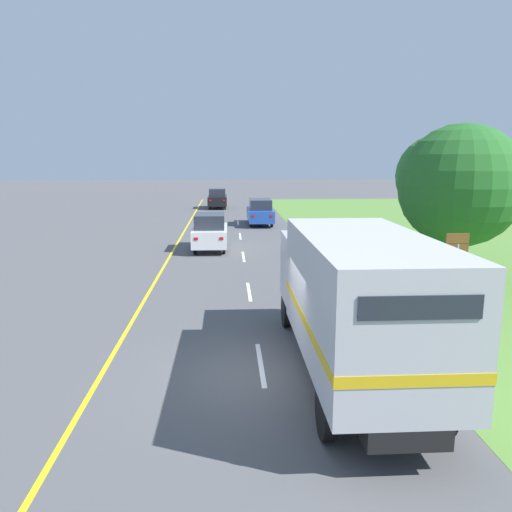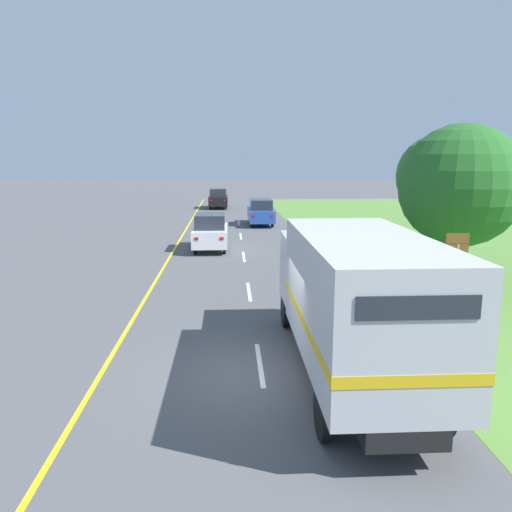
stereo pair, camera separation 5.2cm
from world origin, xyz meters
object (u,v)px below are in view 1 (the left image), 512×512
(horse_trailer_truck, at_px, (353,296))
(roadside_tree_near, at_px, (460,186))
(lead_car_black_ahead, at_px, (217,198))
(roadside_tree_mid, at_px, (437,176))
(highway_sign, at_px, (433,265))
(lead_car_white, at_px, (210,232))
(delineator_post, at_px, (396,302))
(lead_car_blue_ahead, at_px, (260,212))

(horse_trailer_truck, xyz_separation_m, roadside_tree_near, (6.28, 8.56, 1.90))
(horse_trailer_truck, xyz_separation_m, lead_car_black_ahead, (-3.73, 38.18, -0.94))
(horse_trailer_truck, relative_size, roadside_tree_near, 1.30)
(roadside_tree_near, distance_m, roadside_tree_mid, 5.20)
(lead_car_black_ahead, bearing_deg, highway_sign, -77.44)
(lead_car_white, height_order, highway_sign, highway_sign)
(lead_car_black_ahead, bearing_deg, delineator_post, -79.73)
(horse_trailer_truck, relative_size, highway_sign, 3.14)
(roadside_tree_near, bearing_deg, highway_sign, -123.09)
(roadside_tree_mid, bearing_deg, delineator_post, -118.14)
(roadside_tree_near, bearing_deg, lead_car_black_ahead, 108.69)
(lead_car_white, height_order, lead_car_blue_ahead, lead_car_white)
(roadside_tree_near, bearing_deg, horse_trailer_truck, -126.28)
(lead_car_white, bearing_deg, lead_car_blue_ahead, 71.47)
(horse_trailer_truck, height_order, highway_sign, horse_trailer_truck)
(lead_car_blue_ahead, height_order, lead_car_black_ahead, lead_car_black_ahead)
(roadside_tree_near, height_order, roadside_tree_mid, roadside_tree_near)
(horse_trailer_truck, xyz_separation_m, delineator_post, (2.43, 4.17, -1.40))
(roadside_tree_mid, xyz_separation_m, delineator_post, (-5.05, -9.45, -3.49))
(horse_trailer_truck, bearing_deg, lead_car_blue_ahead, 90.82)
(lead_car_blue_ahead, relative_size, lead_car_black_ahead, 1.18)
(horse_trailer_truck, distance_m, highway_sign, 5.98)
(lead_car_white, relative_size, lead_car_black_ahead, 1.02)
(roadside_tree_near, xyz_separation_m, roadside_tree_mid, (1.20, 5.05, 0.18))
(lead_car_white, xyz_separation_m, roadside_tree_near, (9.98, -7.51, 2.83))
(lead_car_blue_ahead, height_order, highway_sign, highway_sign)
(highway_sign, bearing_deg, horse_trailer_truck, -128.78)
(roadside_tree_mid, bearing_deg, lead_car_black_ahead, 114.54)
(lead_car_blue_ahead, relative_size, highway_sign, 1.79)
(lead_car_white, height_order, delineator_post, lead_car_white)
(horse_trailer_truck, bearing_deg, roadside_tree_mid, 61.19)
(highway_sign, bearing_deg, delineator_post, -159.63)
(lead_car_black_ahead, bearing_deg, horse_trailer_truck, -84.42)
(horse_trailer_truck, bearing_deg, roadside_tree_near, 53.72)
(lead_car_black_ahead, bearing_deg, roadside_tree_mid, -65.46)
(lead_car_blue_ahead, distance_m, delineator_post, 22.02)
(highway_sign, height_order, roadside_tree_mid, roadside_tree_mid)
(lead_car_black_ahead, xyz_separation_m, highway_sign, (7.47, -33.53, 0.57))
(roadside_tree_near, bearing_deg, lead_car_blue_ahead, 110.89)
(lead_car_white, bearing_deg, delineator_post, -62.75)
(horse_trailer_truck, height_order, lead_car_blue_ahead, horse_trailer_truck)
(lead_car_black_ahead, distance_m, delineator_post, 34.57)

